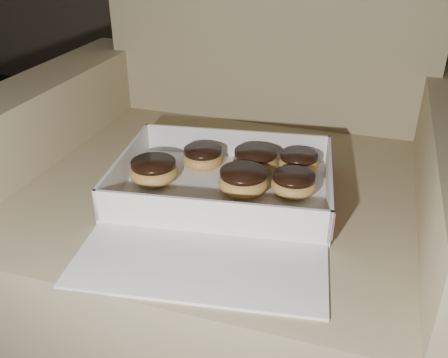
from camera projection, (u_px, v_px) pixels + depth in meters
name	position (u px, v px, depth m)	size (l,w,h in m)	color
armchair	(234.00, 217.00, 1.13)	(1.00, 0.85, 1.05)	#8F7E5B
bakery_box	(222.00, 197.00, 0.92)	(0.45, 0.51, 0.07)	white
donut_a	(154.00, 171.00, 0.96)	(0.09, 0.09, 0.05)	gold
donut_b	(255.00, 160.00, 1.01)	(0.09, 0.09, 0.05)	gold
donut_c	(203.00, 157.00, 1.02)	(0.08, 0.08, 0.04)	gold
donut_d	(299.00, 162.00, 1.00)	(0.08, 0.08, 0.04)	gold
donut_e	(293.00, 184.00, 0.92)	(0.08, 0.08, 0.04)	gold
donut_f	(243.00, 181.00, 0.93)	(0.09, 0.09, 0.05)	gold
crumb_a	(197.00, 201.00, 0.91)	(0.01, 0.01, 0.00)	black
crumb_b	(283.00, 196.00, 0.92)	(0.01, 0.01, 0.00)	black
crumb_c	(216.00, 203.00, 0.90)	(0.01, 0.01, 0.00)	black
crumb_d	(122.00, 202.00, 0.91)	(0.01, 0.01, 0.00)	black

